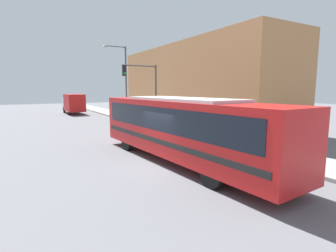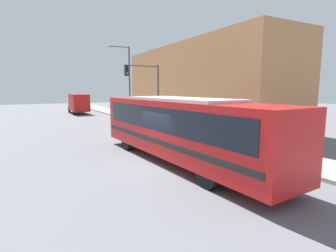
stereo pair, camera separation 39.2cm
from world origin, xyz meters
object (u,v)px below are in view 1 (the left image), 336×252
(delivery_truck, at_px, (73,103))
(parking_meter, at_px, (165,119))
(traffic_light_pole, at_px, (145,85))
(fire_hydrant, at_px, (210,135))
(pedestrian_near_corner, at_px, (159,114))
(street_lamp, at_px, (123,77))
(city_bus, at_px, (181,125))

(delivery_truck, distance_m, parking_meter, 20.69)
(traffic_light_pole, bearing_deg, parking_meter, -63.49)
(delivery_truck, bearing_deg, fire_hydrant, -81.68)
(delivery_truck, distance_m, fire_hydrant, 26.82)
(fire_hydrant, bearing_deg, parking_meter, 90.00)
(pedestrian_near_corner, bearing_deg, traffic_light_pole, -141.60)
(street_lamp, distance_m, pedestrian_near_corner, 7.20)
(delivery_truck, relative_size, pedestrian_near_corner, 4.03)
(fire_hydrant, height_order, parking_meter, parking_meter)
(city_bus, height_order, fire_hydrant, city_bus)
(city_bus, distance_m, parking_meter, 9.91)
(delivery_truck, xyz_separation_m, pedestrian_near_corner, (5.44, -16.44, -0.53))
(city_bus, distance_m, fire_hydrant, 5.11)
(parking_meter, bearing_deg, street_lamp, 90.43)
(traffic_light_pole, bearing_deg, street_lamp, 83.62)
(pedestrian_near_corner, bearing_deg, parking_meter, -111.97)
(city_bus, bearing_deg, traffic_light_pole, 69.91)
(street_lamp, height_order, pedestrian_near_corner, street_lamp)
(city_bus, xyz_separation_m, pedestrian_near_corner, (5.65, 12.86, -0.81))
(delivery_truck, bearing_deg, parking_meter, -79.20)
(delivery_truck, bearing_deg, street_lamp, -70.37)
(city_bus, relative_size, traffic_light_pole, 2.23)
(city_bus, height_order, traffic_light_pole, traffic_light_pole)
(fire_hydrant, height_order, traffic_light_pole, traffic_light_pole)
(parking_meter, bearing_deg, pedestrian_near_corner, 68.03)
(delivery_truck, xyz_separation_m, parking_meter, (3.88, -20.31, -0.54))
(fire_hydrant, distance_m, parking_meter, 6.22)
(street_lamp, xyz_separation_m, pedestrian_near_corner, (1.63, -5.78, -3.97))
(city_bus, distance_m, street_lamp, 19.32)
(pedestrian_near_corner, bearing_deg, street_lamp, 105.80)
(fire_hydrant, xyz_separation_m, traffic_light_pole, (-0.94, 8.09, 3.42))
(city_bus, relative_size, street_lamp, 1.51)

